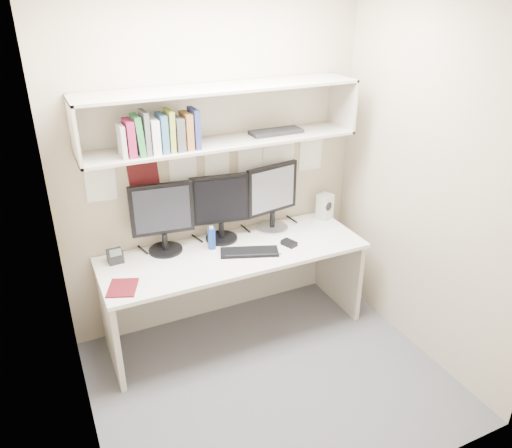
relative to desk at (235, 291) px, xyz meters
name	(u,v)px	position (x,y,z in m)	size (l,w,h in m)	color
floor	(271,380)	(0.00, -0.65, -0.37)	(2.40, 2.00, 0.01)	#4D4D52
wall_back	(214,165)	(0.00, 0.35, 0.93)	(2.40, 0.02, 2.60)	tan
wall_front	(378,300)	(0.00, -1.65, 0.93)	(2.40, 0.02, 2.60)	tan
wall_left	(63,256)	(-1.20, -0.65, 0.93)	(0.02, 2.00, 2.60)	tan
wall_right	(428,184)	(1.20, -0.65, 0.93)	(0.02, 2.00, 2.60)	tan
desk	(235,291)	(0.00, 0.00, 0.00)	(2.00, 0.70, 0.73)	white
overhead_hutch	(219,114)	(0.00, 0.21, 1.35)	(2.00, 0.38, 0.40)	beige
pinned_papers	(215,171)	(0.00, 0.34, 0.88)	(1.92, 0.01, 0.48)	white
monitor_left	(162,216)	(-0.47, 0.22, 0.65)	(0.46, 0.25, 0.54)	black
monitor_center	(220,206)	(-0.01, 0.22, 0.65)	(0.45, 0.25, 0.53)	black
monitor_right	(272,196)	(0.43, 0.22, 0.65)	(0.47, 0.26, 0.55)	#A5A5AA
keyboard	(249,252)	(0.09, -0.09, 0.37)	(0.43, 0.15, 0.02)	black
mouse	(289,243)	(0.42, -0.10, 0.38)	(0.07, 0.12, 0.04)	black
speaker	(325,206)	(0.93, 0.21, 0.47)	(0.14, 0.14, 0.22)	silver
blue_bottle	(212,238)	(-0.14, 0.10, 0.45)	(0.06, 0.06, 0.18)	navy
maroon_notebook	(123,288)	(-0.87, -0.17, 0.37)	(0.18, 0.22, 0.01)	#530E15
desk_phone	(115,256)	(-0.84, 0.20, 0.41)	(0.11, 0.10, 0.13)	black
book_stack	(160,133)	(-0.46, 0.10, 1.30)	(0.52, 0.17, 0.28)	#B8B8B2
hutch_tray	(276,132)	(0.43, 0.17, 1.19)	(0.40, 0.15, 0.03)	black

